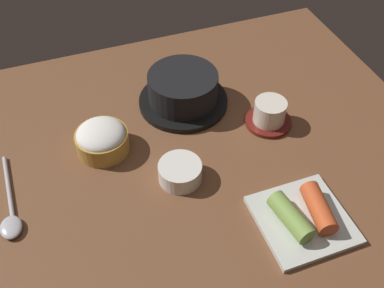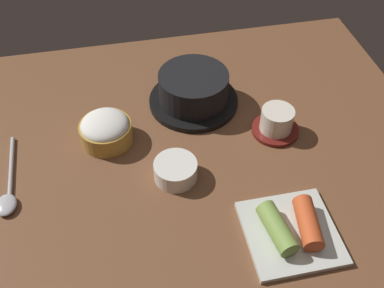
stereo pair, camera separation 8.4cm
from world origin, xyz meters
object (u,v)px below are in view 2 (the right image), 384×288
Objects in this scene: rice_bowl at (106,129)px; tea_cup_with_saucer at (276,122)px; kimchi_plate at (291,229)px; banchan_cup_center at (176,170)px; spoon at (8,193)px; stone_pot at (194,90)px.

tea_cup_with_saucer is (33.01, -4.31, -0.37)cm from rice_bowl.
kimchi_plate is at bearing -102.98° from tea_cup_with_saucer.
spoon is (-29.57, 1.94, -1.29)cm from banchan_cup_center.
spoon is at bearing -154.89° from stone_pot.
tea_cup_with_saucer is 51.45cm from spoon.
kimchi_plate is at bearing -75.86° from stone_pot.
tea_cup_with_saucer is (14.21, -11.66, -1.07)cm from stone_pot.
stone_pot reaches higher than rice_bowl.
stone_pot is 40.85cm from spoon.
kimchi_plate is at bearing -45.06° from rice_bowl.
banchan_cup_center is at bearing -46.00° from rice_bowl.
rice_bowl is 20.77cm from spoon.
spoon is (-51.11, -5.64, -1.92)cm from tea_cup_with_saucer.
tea_cup_with_saucer is at bearing -39.35° from stone_pot.
spoon is (-36.89, -17.29, -2.98)cm from stone_pot.
banchan_cup_center is 22.59cm from kimchi_plate.
stone_pot reaches higher than tea_cup_with_saucer.
stone_pot is at bearing 25.11° from spoon.
stone_pot is at bearing 21.35° from rice_bowl.
rice_bowl reaches higher than kimchi_plate.
banchan_cup_center reaches higher than spoon.
stone_pot is 1.87× the size of rice_bowl.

